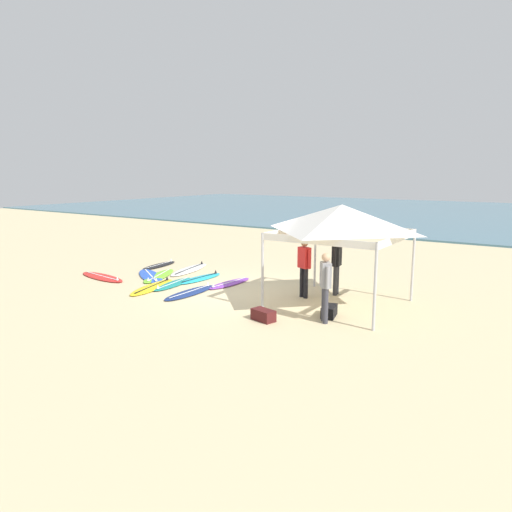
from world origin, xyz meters
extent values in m
plane|color=beige|center=(0.00, 0.00, 0.00)|extent=(80.00, 80.00, 0.00)
cube|color=teal|center=(0.00, 32.04, 0.05)|extent=(80.00, 36.00, 0.10)
cylinder|color=#B7B7BC|center=(1.36, -1.14, 1.02)|extent=(0.07, 0.07, 2.05)
cylinder|color=#B7B7BC|center=(4.41, -1.14, 1.02)|extent=(0.07, 0.07, 2.05)
cylinder|color=#B7B7BC|center=(1.36, 1.91, 1.02)|extent=(0.07, 0.07, 2.05)
cylinder|color=#B7B7BC|center=(4.41, 1.91, 1.02)|extent=(0.07, 0.07, 2.05)
cube|color=white|center=(2.88, -1.14, 1.96)|extent=(3.04, 0.03, 0.18)
cube|color=white|center=(2.88, 1.91, 1.96)|extent=(3.04, 0.03, 0.18)
cube|color=white|center=(1.36, 0.38, 1.96)|extent=(0.03, 3.04, 0.18)
cube|color=white|center=(4.41, 0.38, 1.96)|extent=(0.03, 3.04, 0.18)
pyramid|color=white|center=(2.88, 0.38, 2.40)|extent=(3.16, 3.16, 0.70)
ellipsoid|color=red|center=(-5.28, -1.08, 0.04)|extent=(2.42, 0.96, 0.07)
cube|color=white|center=(-5.28, -1.08, 0.07)|extent=(1.99, 0.32, 0.01)
cone|color=white|center=(-4.33, -1.21, 0.13)|extent=(0.09, 0.09, 0.12)
ellipsoid|color=yellow|center=(-2.77, -1.15, 0.04)|extent=(1.16, 2.34, 0.07)
cube|color=black|center=(-2.77, -1.15, 0.07)|extent=(0.52, 1.87, 0.01)
cone|color=black|center=(-3.00, -0.25, 0.13)|extent=(0.09, 0.09, 0.12)
ellipsoid|color=purple|center=(-1.06, 0.62, 0.04)|extent=(0.61, 1.97, 0.07)
cube|color=white|center=(-1.06, 0.62, 0.07)|extent=(0.12, 1.66, 0.01)
cone|color=white|center=(-1.09, -0.18, 0.13)|extent=(0.09, 0.09, 0.12)
ellipsoid|color=blue|center=(-4.01, -0.04, 0.04)|extent=(2.42, 1.89, 0.07)
cube|color=white|center=(-4.01, -0.04, 0.07)|extent=(1.77, 1.18, 0.01)
cone|color=white|center=(-3.17, -0.59, 0.13)|extent=(0.09, 0.09, 0.12)
ellipsoid|color=navy|center=(-1.33, -0.99, 0.04)|extent=(0.65, 2.16, 0.07)
cube|color=white|center=(-1.33, -0.99, 0.07)|extent=(0.10, 1.82, 0.01)
cone|color=white|center=(-1.36, -0.11, 0.13)|extent=(0.09, 0.09, 0.12)
ellipsoid|color=white|center=(-3.61, 1.53, 0.04)|extent=(1.21, 2.54, 0.07)
cube|color=black|center=(-3.61, 1.53, 0.07)|extent=(0.52, 2.04, 0.01)
cone|color=black|center=(-3.84, 2.51, 0.13)|extent=(0.09, 0.09, 0.12)
ellipsoid|color=black|center=(-5.12, 1.48, 0.04)|extent=(0.74, 1.92, 0.07)
cube|color=white|center=(-5.12, 1.48, 0.07)|extent=(0.24, 1.59, 0.01)
cone|color=white|center=(-5.22, 2.24, 0.13)|extent=(0.09, 0.09, 0.12)
ellipsoid|color=#23B2CC|center=(-2.33, 0.62, 0.04)|extent=(0.60, 2.05, 0.07)
cube|color=black|center=(-2.33, 0.62, 0.07)|extent=(0.09, 1.73, 0.01)
cone|color=black|center=(-2.31, 1.46, 0.13)|extent=(0.09, 0.09, 0.12)
ellipsoid|color=#7AD12D|center=(-3.77, 0.14, 0.04)|extent=(1.45, 2.32, 0.07)
cube|color=white|center=(-3.77, 0.14, 0.07)|extent=(0.80, 1.78, 0.01)
cone|color=white|center=(-3.41, -0.71, 0.13)|extent=(0.09, 0.09, 0.12)
ellipsoid|color=#19847F|center=(-2.52, -0.48, 0.04)|extent=(0.86, 2.05, 0.07)
cube|color=white|center=(-2.52, -0.48, 0.07)|extent=(0.33, 1.68, 0.01)
cone|color=white|center=(-2.38, -1.28, 0.13)|extent=(0.09, 0.09, 0.12)
cylinder|color=#2D2D33|center=(2.33, 1.44, 0.44)|extent=(0.13, 0.13, 0.88)
cylinder|color=#2D2D33|center=(2.36, 1.26, 0.44)|extent=(0.13, 0.13, 0.88)
cube|color=black|center=(2.35, 1.35, 1.18)|extent=(0.28, 0.39, 0.60)
sphere|color=tan|center=(2.35, 1.35, 1.60)|extent=(0.21, 0.21, 0.21)
cylinder|color=black|center=(2.31, 1.58, 1.16)|extent=(0.09, 0.09, 0.54)
cylinder|color=black|center=(2.39, 1.12, 1.16)|extent=(0.09, 0.09, 0.54)
cylinder|color=#383842|center=(3.26, -1.29, 0.44)|extent=(0.13, 0.13, 0.88)
cylinder|color=#383842|center=(3.16, -1.14, 0.44)|extent=(0.13, 0.13, 0.88)
cube|color=gray|center=(3.21, -1.22, 1.18)|extent=(0.39, 0.42, 0.60)
sphere|color=tan|center=(3.21, -1.22, 1.60)|extent=(0.21, 0.21, 0.21)
cylinder|color=gray|center=(3.35, -1.40, 1.16)|extent=(0.09, 0.09, 0.54)
cylinder|color=gray|center=(3.07, -1.03, 1.16)|extent=(0.09, 0.09, 0.54)
cylinder|color=black|center=(1.62, 0.57, 0.44)|extent=(0.13, 0.13, 0.88)
cylinder|color=black|center=(1.79, 0.50, 0.44)|extent=(0.13, 0.13, 0.88)
cube|color=red|center=(1.70, 0.53, 1.18)|extent=(0.42, 0.35, 0.60)
sphere|color=#9E7051|center=(1.70, 0.53, 1.60)|extent=(0.21, 0.21, 0.21)
cylinder|color=red|center=(1.49, 0.63, 1.16)|extent=(0.09, 0.09, 0.54)
cylinder|color=red|center=(1.92, 0.44, 1.16)|extent=(0.09, 0.09, 0.54)
cube|color=black|center=(3.11, -0.74, 0.14)|extent=(0.45, 0.66, 0.28)
cube|color=#4C1919|center=(1.91, -1.93, 0.14)|extent=(0.66, 0.46, 0.28)
camera|label=1|loc=(7.90, -11.19, 3.59)|focal=32.84mm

